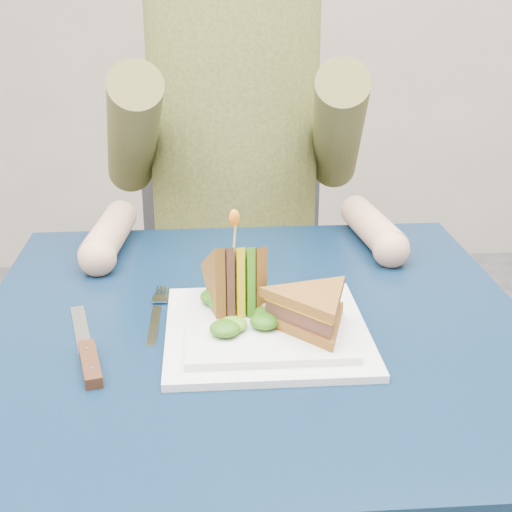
{
  "coord_description": "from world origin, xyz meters",
  "views": [
    {
      "loc": [
        -0.06,
        -0.86,
        1.17
      ],
      "look_at": [
        0.0,
        0.01,
        0.82
      ],
      "focal_mm": 50.0,
      "sensor_mm": 36.0,
      "label": 1
    }
  ],
  "objects": [
    {
      "name": "table",
      "position": [
        0.0,
        0.0,
        0.65
      ],
      "size": [
        0.75,
        0.75,
        0.73
      ],
      "color": "black",
      "rests_on": "ground"
    },
    {
      "name": "chair",
      "position": [
        0.0,
        0.67,
        0.54
      ],
      "size": [
        0.42,
        0.4,
        0.93
      ],
      "color": "#47474C",
      "rests_on": "ground"
    },
    {
      "name": "diner",
      "position": [
        -0.0,
        0.55,
        0.91
      ],
      "size": [
        0.54,
        0.59,
        0.74
      ],
      "color": "brown",
      "rests_on": "chair"
    },
    {
      "name": "plate",
      "position": [
        0.01,
        -0.04,
        0.74
      ],
      "size": [
        0.26,
        0.26,
        0.02
      ],
      "color": "white",
      "rests_on": "table"
    },
    {
      "name": "sandwich_flat",
      "position": [
        0.07,
        -0.07,
        0.78
      ],
      "size": [
        0.19,
        0.19,
        0.05
      ],
      "color": "brown",
      "rests_on": "plate"
    },
    {
      "name": "sandwich_upright",
      "position": [
        -0.03,
        0.0,
        0.78
      ],
      "size": [
        0.09,
        0.15,
        0.15
      ],
      "color": "brown",
      "rests_on": "plate"
    },
    {
      "name": "fork",
      "position": [
        -0.13,
        0.02,
        0.73
      ],
      "size": [
        0.02,
        0.18,
        0.01
      ],
      "color": "silver",
      "rests_on": "table"
    },
    {
      "name": "knife",
      "position": [
        -0.21,
        -0.09,
        0.74
      ],
      "size": [
        0.07,
        0.22,
        0.02
      ],
      "color": "silver",
      "rests_on": "table"
    },
    {
      "name": "toothpick",
      "position": [
        -0.03,
        0.0,
        0.85
      ],
      "size": [
        0.01,
        0.01,
        0.06
      ],
      "primitive_type": "cylinder",
      "rotation": [
        0.14,
        0.07,
        0.0
      ],
      "color": "tan",
      "rests_on": "sandwich_upright"
    },
    {
      "name": "toothpick_frill",
      "position": [
        -0.03,
        0.0,
        0.88
      ],
      "size": [
        0.01,
        0.01,
        0.02
      ],
      "primitive_type": "ellipsoid",
      "color": "orange",
      "rests_on": "sandwich_upright"
    },
    {
      "name": "lettuce_spill",
      "position": [
        0.02,
        -0.03,
        0.76
      ],
      "size": [
        0.15,
        0.13,
        0.02
      ],
      "primitive_type": null,
      "color": "#337A14",
      "rests_on": "plate"
    },
    {
      "name": "onion_ring",
      "position": [
        0.03,
        -0.04,
        0.77
      ],
      "size": [
        0.04,
        0.04,
        0.02
      ],
      "primitive_type": "torus",
      "rotation": [
        0.44,
        0.0,
        0.0
      ],
      "color": "#9E4C7A",
      "rests_on": "plate"
    }
  ]
}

